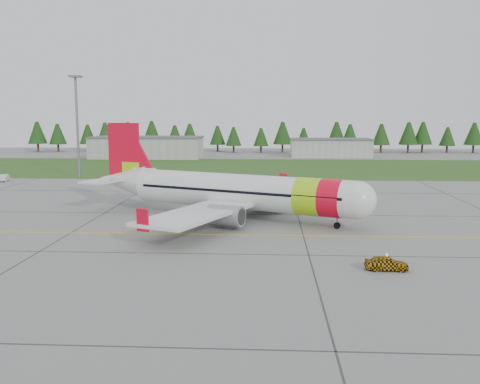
{
  "coord_description": "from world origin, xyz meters",
  "views": [
    {
      "loc": [
        6.35,
        -47.4,
        12.58
      ],
      "look_at": [
        2.99,
        13.7,
        3.79
      ],
      "focal_mm": 40.0,
      "sensor_mm": 36.0,
      "label": 1
    }
  ],
  "objects": [
    {
      "name": "hangar_east",
      "position": [
        25.0,
        118.0,
        2.6
      ],
      "size": [
        24.0,
        12.0,
        5.2
      ],
      "primitive_type": "cube",
      "color": "#A8A8A3",
      "rests_on": "ground"
    },
    {
      "name": "taxi_guideline",
      "position": [
        0.0,
        8.0,
        0.01
      ],
      "size": [
        120.0,
        0.25,
        0.02
      ],
      "primitive_type": "cube",
      "color": "gold",
      "rests_on": "ground"
    },
    {
      "name": "treeline",
      "position": [
        0.0,
        138.0,
        5.0
      ],
      "size": [
        160.0,
        8.0,
        10.0
      ],
      "primitive_type": null,
      "color": "#1C3F14",
      "rests_on": "ground"
    },
    {
      "name": "grass_strip",
      "position": [
        0.0,
        82.0,
        0.01
      ],
      "size": [
        320.0,
        50.0,
        0.03
      ],
      "primitive_type": "cube",
      "color": "#30561E",
      "rests_on": "ground"
    },
    {
      "name": "hangar_west",
      "position": [
        -30.0,
        110.0,
        3.0
      ],
      "size": [
        32.0,
        14.0,
        6.0
      ],
      "primitive_type": "cube",
      "color": "#A8A8A3",
      "rests_on": "ground"
    },
    {
      "name": "aircraft",
      "position": [
        2.13,
        17.08,
        3.35
      ],
      "size": [
        36.3,
        34.46,
        11.6
      ],
      "rotation": [
        0.0,
        0.0,
        -0.42
      ],
      "color": "silver",
      "rests_on": "ground"
    },
    {
      "name": "service_van",
      "position": [
        -44.76,
        52.18,
        2.0
      ],
      "size": [
        1.68,
        1.62,
        4.0
      ],
      "primitive_type": "imported",
      "rotation": [
        0.0,
        0.0,
        0.25
      ],
      "color": "silver",
      "rests_on": "ground"
    },
    {
      "name": "follow_me_car",
      "position": [
        16.01,
        -4.36,
        1.77
      ],
      "size": [
        1.24,
        1.45,
        3.53
      ],
      "primitive_type": "imported",
      "rotation": [
        0.0,
        0.0,
        1.55
      ],
      "color": "#E6A50C",
      "rests_on": "ground"
    },
    {
      "name": "floodlight_mast",
      "position": [
        -32.0,
        58.0,
        10.0
      ],
      "size": [
        0.5,
        0.5,
        20.0
      ],
      "primitive_type": "cylinder",
      "color": "slate",
      "rests_on": "ground"
    },
    {
      "name": "ground",
      "position": [
        0.0,
        0.0,
        0.0
      ],
      "size": [
        320.0,
        320.0,
        0.0
      ],
      "primitive_type": "plane",
      "color": "gray",
      "rests_on": "ground"
    }
  ]
}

